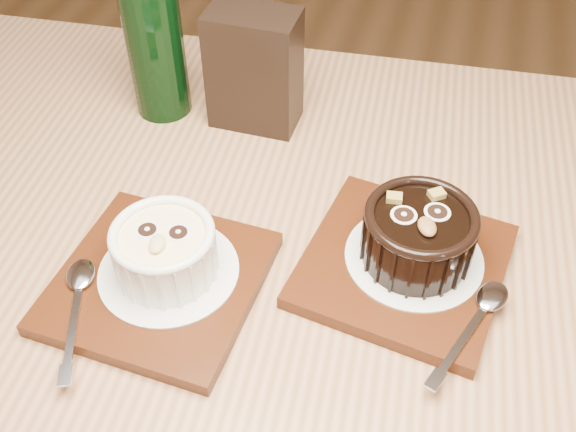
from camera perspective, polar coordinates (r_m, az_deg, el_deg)
name	(u,v)px	position (r m, az deg, el deg)	size (l,w,h in m)	color
table	(268,329)	(0.72, -1.74, -9.51)	(1.25, 0.88, 0.75)	brown
tray_left	(159,282)	(0.64, -10.88, -5.52)	(0.18, 0.18, 0.01)	#431C0B
doily_left	(169,271)	(0.63, -10.06, -4.59)	(0.13, 0.13, 0.00)	white
ramekin_white	(165,249)	(0.61, -10.41, -2.79)	(0.09, 0.09, 0.06)	white
spoon_left	(76,305)	(0.62, -17.52, -7.17)	(0.03, 0.13, 0.01)	silver
tray_right	(403,265)	(0.65, 9.73, -4.15)	(0.18, 0.18, 0.01)	#431C0B
doily_right	(414,257)	(0.65, 10.60, -3.44)	(0.13, 0.13, 0.00)	white
ramekin_dark	(419,233)	(0.62, 11.00, -1.44)	(0.10, 0.10, 0.06)	black
spoon_right	(475,322)	(0.61, 15.54, -8.62)	(0.03, 0.13, 0.01)	silver
condiment_stand	(254,70)	(0.78, -2.88, 12.28)	(0.10, 0.06, 0.14)	black
green_bottle	(154,38)	(0.80, -11.26, 14.56)	(0.07, 0.07, 0.25)	black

